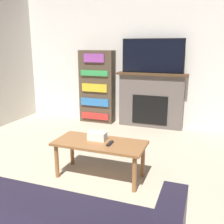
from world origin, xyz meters
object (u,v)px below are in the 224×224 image
(fireplace, at_px, (151,100))
(bookshelf, at_px, (97,87))
(tv, at_px, (153,56))
(coffee_table, at_px, (100,147))

(fireplace, xyz_separation_m, bookshelf, (-1.13, -0.02, 0.20))
(fireplace, relative_size, bookshelf, 0.91)
(fireplace, bearing_deg, bookshelf, -178.84)
(tv, bearing_deg, bookshelf, -179.84)
(tv, distance_m, bookshelf, 1.30)
(tv, relative_size, coffee_table, 1.07)
(tv, bearing_deg, fireplace, 90.00)
(bookshelf, bearing_deg, coffee_table, -66.09)
(fireplace, bearing_deg, coffee_table, -93.67)
(fireplace, xyz_separation_m, coffee_table, (-0.14, -2.25, -0.15))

